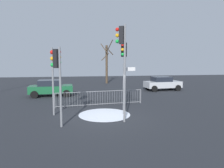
{
  "coord_description": "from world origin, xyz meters",
  "views": [
    {
      "loc": [
        -1.5,
        -11.79,
        3.31
      ],
      "look_at": [
        0.97,
        3.97,
        1.45
      ],
      "focal_mm": 33.88,
      "sensor_mm": 36.0,
      "label": 1
    }
  ],
  "objects_px": {
    "traffic_light_rear_left": "(124,60)",
    "traffic_light_foreground_right": "(57,69)",
    "traffic_light_rear_right": "(122,52)",
    "bare_tree_left": "(107,63)",
    "direction_sign_post": "(125,86)",
    "car_silver_trailing": "(162,83)",
    "car_green_mid": "(51,88)",
    "traffic_light_mid_right": "(55,66)"
  },
  "relations": [
    {
      "from": "traffic_light_rear_left",
      "to": "traffic_light_foreground_right",
      "type": "xyz_separation_m",
      "value": [
        -3.92,
        -2.98,
        -0.42
      ]
    },
    {
      "from": "traffic_light_rear_right",
      "to": "bare_tree_left",
      "type": "distance_m",
      "value": 18.42
    },
    {
      "from": "direction_sign_post",
      "to": "car_silver_trailing",
      "type": "distance_m",
      "value": 11.12
    },
    {
      "from": "traffic_light_rear_right",
      "to": "traffic_light_foreground_right",
      "type": "xyz_separation_m",
      "value": [
        -3.26,
        -0.33,
        -0.85
      ]
    },
    {
      "from": "car_silver_trailing",
      "to": "bare_tree_left",
      "type": "relative_size",
      "value": 0.65
    },
    {
      "from": "direction_sign_post",
      "to": "car_green_mid",
      "type": "relative_size",
      "value": 0.79
    },
    {
      "from": "traffic_light_foreground_right",
      "to": "car_silver_trailing",
      "type": "distance_m",
      "value": 14.98
    },
    {
      "from": "car_green_mid",
      "to": "car_silver_trailing",
      "type": "height_order",
      "value": "same"
    },
    {
      "from": "car_green_mid",
      "to": "bare_tree_left",
      "type": "relative_size",
      "value": 0.65
    },
    {
      "from": "traffic_light_rear_right",
      "to": "car_green_mid",
      "type": "xyz_separation_m",
      "value": [
        -4.79,
        8.81,
        -2.95
      ]
    },
    {
      "from": "car_green_mid",
      "to": "car_silver_trailing",
      "type": "distance_m",
      "value": 11.59
    },
    {
      "from": "bare_tree_left",
      "to": "car_silver_trailing",
      "type": "bearing_deg",
      "value": -56.47
    },
    {
      "from": "traffic_light_mid_right",
      "to": "bare_tree_left",
      "type": "bearing_deg",
      "value": 161.17
    },
    {
      "from": "car_green_mid",
      "to": "traffic_light_foreground_right",
      "type": "bearing_deg",
      "value": -84.0
    },
    {
      "from": "direction_sign_post",
      "to": "bare_tree_left",
      "type": "bearing_deg",
      "value": 74.96
    },
    {
      "from": "traffic_light_rear_left",
      "to": "traffic_light_mid_right",
      "type": "distance_m",
      "value": 4.34
    },
    {
      "from": "direction_sign_post",
      "to": "car_green_mid",
      "type": "bearing_deg",
      "value": 114.62
    },
    {
      "from": "car_silver_trailing",
      "to": "bare_tree_left",
      "type": "height_order",
      "value": "bare_tree_left"
    },
    {
      "from": "traffic_light_rear_left",
      "to": "car_silver_trailing",
      "type": "xyz_separation_m",
      "value": [
        5.98,
        8.07,
        -2.51
      ]
    },
    {
      "from": "traffic_light_mid_right",
      "to": "car_silver_trailing",
      "type": "height_order",
      "value": "traffic_light_mid_right"
    },
    {
      "from": "direction_sign_post",
      "to": "car_silver_trailing",
      "type": "xyz_separation_m",
      "value": [
        6.17,
        9.21,
        -0.96
      ]
    },
    {
      "from": "traffic_light_rear_left",
      "to": "traffic_light_foreground_right",
      "type": "relative_size",
      "value": 1.15
    },
    {
      "from": "traffic_light_mid_right",
      "to": "car_green_mid",
      "type": "height_order",
      "value": "traffic_light_mid_right"
    },
    {
      "from": "traffic_light_mid_right",
      "to": "traffic_light_foreground_right",
      "type": "xyz_separation_m",
      "value": [
        0.34,
        -2.27,
        -0.07
      ]
    },
    {
      "from": "traffic_light_rear_left",
      "to": "car_silver_trailing",
      "type": "distance_m",
      "value": 10.35
    },
    {
      "from": "traffic_light_foreground_right",
      "to": "car_silver_trailing",
      "type": "relative_size",
      "value": 0.99
    },
    {
      "from": "car_green_mid",
      "to": "bare_tree_left",
      "type": "distance_m",
      "value": 11.66
    },
    {
      "from": "traffic_light_mid_right",
      "to": "direction_sign_post",
      "type": "xyz_separation_m",
      "value": [
        4.07,
        -0.43,
        -1.2
      ]
    },
    {
      "from": "traffic_light_rear_right",
      "to": "bare_tree_left",
      "type": "bearing_deg",
      "value": 24.76
    },
    {
      "from": "direction_sign_post",
      "to": "bare_tree_left",
      "type": "height_order",
      "value": "bare_tree_left"
    },
    {
      "from": "direction_sign_post",
      "to": "car_green_mid",
      "type": "height_order",
      "value": "direction_sign_post"
    },
    {
      "from": "traffic_light_rear_left",
      "to": "traffic_light_rear_right",
      "type": "height_order",
      "value": "traffic_light_rear_right"
    },
    {
      "from": "traffic_light_rear_left",
      "to": "bare_tree_left",
      "type": "relative_size",
      "value": 0.74
    },
    {
      "from": "traffic_light_rear_left",
      "to": "bare_tree_left",
      "type": "height_order",
      "value": "bare_tree_left"
    },
    {
      "from": "traffic_light_foreground_right",
      "to": "car_green_mid",
      "type": "xyz_separation_m",
      "value": [
        -1.53,
        9.13,
        -2.09
      ]
    },
    {
      "from": "bare_tree_left",
      "to": "traffic_light_mid_right",
      "type": "bearing_deg",
      "value": -107.6
    },
    {
      "from": "traffic_light_mid_right",
      "to": "bare_tree_left",
      "type": "distance_m",
      "value": 17.19
    },
    {
      "from": "traffic_light_rear_left",
      "to": "traffic_light_rear_right",
      "type": "relative_size",
      "value": 0.88
    },
    {
      "from": "traffic_light_rear_left",
      "to": "direction_sign_post",
      "type": "bearing_deg",
      "value": 114.14
    },
    {
      "from": "car_silver_trailing",
      "to": "car_green_mid",
      "type": "bearing_deg",
      "value": -175.3
    },
    {
      "from": "car_silver_trailing",
      "to": "bare_tree_left",
      "type": "xyz_separation_m",
      "value": [
        -5.04,
        7.61,
        2.12
      ]
    },
    {
      "from": "bare_tree_left",
      "to": "traffic_light_rear_right",
      "type": "bearing_deg",
      "value": -94.98
    }
  ]
}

